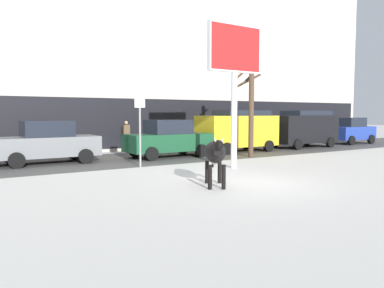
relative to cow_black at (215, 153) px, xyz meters
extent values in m
plane|color=silver|center=(0.97, -0.37, -0.99)|extent=(120.00, 120.00, 0.00)
cube|color=#514F4C|center=(0.97, 7.74, -0.99)|extent=(60.00, 5.60, 0.01)
cube|color=beige|center=(0.97, 14.57, 5.51)|extent=(44.00, 6.00, 13.00)
cube|color=black|center=(0.97, 11.52, 0.61)|extent=(43.12, 0.10, 2.80)
ellipsoid|color=black|center=(0.04, 0.06, 0.03)|extent=(1.22, 1.51, 0.64)
cylinder|color=black|center=(-0.04, -0.46, -0.64)|extent=(0.12, 0.12, 0.70)
cylinder|color=black|center=(-0.38, -0.27, -0.64)|extent=(0.12, 0.12, 0.70)
cylinder|color=black|center=(0.45, 0.39, -0.64)|extent=(0.12, 0.12, 0.70)
cylinder|color=black|center=(0.11, 0.58, -0.64)|extent=(0.12, 0.12, 0.70)
cylinder|color=black|center=(-0.34, -0.59, 0.21)|extent=(0.46, 0.54, 0.44)
ellipsoid|color=black|center=(-0.45, -0.78, 0.31)|extent=(0.43, 0.50, 0.28)
cone|color=beige|center=(-0.33, -0.80, 0.47)|extent=(0.13, 0.11, 0.15)
cone|color=beige|center=(-0.52, -0.69, 0.47)|extent=(0.13, 0.11, 0.15)
cylinder|color=black|center=(0.36, 0.64, -0.22)|extent=(0.06, 0.06, 0.60)
ellipsoid|color=beige|center=(0.12, 0.21, -0.27)|extent=(0.35, 0.36, 0.20)
cylinder|color=silver|center=(2.88, 2.74, 0.91)|extent=(0.24, 0.24, 3.80)
cube|color=silver|center=(2.88, 2.74, 3.66)|extent=(2.53, 0.28, 1.82)
cube|color=red|center=(2.88, 2.71, 3.66)|extent=(2.40, 0.23, 1.70)
cube|color=slate|center=(-3.00, 8.09, -0.25)|extent=(4.21, 1.78, 0.84)
cube|color=#1E232D|center=(-3.00, 8.09, 0.51)|extent=(2.01, 1.56, 0.68)
cylinder|color=black|center=(-1.64, 8.98, -0.67)|extent=(0.64, 0.22, 0.64)
cylinder|color=black|center=(-1.63, 7.22, -0.67)|extent=(0.64, 0.22, 0.64)
cylinder|color=black|center=(-4.37, 8.96, -0.67)|extent=(0.64, 0.22, 0.64)
cylinder|color=black|center=(-4.36, 7.20, -0.67)|extent=(0.64, 0.22, 0.64)
cube|color=#194C2D|center=(2.55, 7.45, -0.25)|extent=(4.21, 1.78, 0.84)
cube|color=#1E232D|center=(2.55, 7.45, 0.51)|extent=(2.01, 1.56, 0.68)
cylinder|color=black|center=(3.91, 8.34, -0.67)|extent=(0.64, 0.22, 0.64)
cylinder|color=black|center=(3.92, 6.58, -0.67)|extent=(0.64, 0.22, 0.64)
cylinder|color=black|center=(1.18, 8.33, -0.67)|extent=(0.64, 0.22, 0.64)
cylinder|color=black|center=(1.19, 6.57, -0.67)|extent=(0.64, 0.22, 0.64)
cube|color=gold|center=(7.17, 7.81, 0.18)|extent=(4.61, 1.93, 1.70)
cube|color=#1E232D|center=(7.47, 7.81, 1.18)|extent=(3.01, 1.69, 0.30)
cylinder|color=black|center=(8.66, 8.77, -0.67)|extent=(0.64, 0.22, 0.64)
cylinder|color=black|center=(8.67, 6.87, -0.67)|extent=(0.64, 0.22, 0.64)
cylinder|color=black|center=(5.67, 8.75, -0.67)|extent=(0.64, 0.22, 0.64)
cylinder|color=black|center=(5.68, 6.85, -0.67)|extent=(0.64, 0.22, 0.64)
cube|color=black|center=(12.42, 7.74, 0.18)|extent=(4.61, 1.93, 1.70)
cube|color=#1E232D|center=(12.72, 7.74, 1.18)|extent=(3.01, 1.69, 0.30)
cylinder|color=black|center=(13.91, 8.70, -0.67)|extent=(0.64, 0.22, 0.64)
cylinder|color=black|center=(13.92, 6.80, -0.67)|extent=(0.64, 0.22, 0.64)
cylinder|color=black|center=(10.92, 8.68, -0.67)|extent=(0.64, 0.22, 0.64)
cylinder|color=black|center=(10.93, 6.78, -0.67)|extent=(0.64, 0.22, 0.64)
cube|color=#233D9E|center=(17.66, 7.99, -0.22)|extent=(3.51, 1.72, 0.90)
cube|color=#1E232D|center=(17.51, 7.99, 0.55)|extent=(1.81, 1.51, 0.64)
cylinder|color=black|center=(18.79, 8.84, -0.67)|extent=(0.64, 0.22, 0.64)
cylinder|color=black|center=(18.80, 7.14, -0.67)|extent=(0.64, 0.22, 0.64)
cylinder|color=black|center=(16.52, 8.83, -0.67)|extent=(0.64, 0.22, 0.64)
cylinder|color=black|center=(16.53, 7.13, -0.67)|extent=(0.64, 0.22, 0.64)
cylinder|color=#282833|center=(9.30, 11.09, -0.55)|extent=(0.24, 0.24, 0.88)
cube|color=#386B42|center=(9.30, 11.09, 0.21)|extent=(0.36, 0.22, 0.64)
sphere|color=#9E7051|center=(9.30, 11.09, 0.64)|extent=(0.20, 0.20, 0.20)
cylinder|color=#282833|center=(1.88, 11.09, -0.55)|extent=(0.24, 0.24, 0.88)
cube|color=brown|center=(1.88, 11.09, 0.21)|extent=(0.36, 0.22, 0.64)
sphere|color=tan|center=(1.88, 11.09, 0.64)|extent=(0.20, 0.20, 0.20)
cylinder|color=#4C3828|center=(6.03, 5.34, 1.49)|extent=(0.25, 0.25, 4.96)
cylinder|color=#4C3828|center=(6.30, 5.90, 2.80)|extent=(1.21, 0.67, 0.73)
cylinder|color=#4C3828|center=(5.89, 5.98, 3.11)|extent=(1.35, 0.41, 0.87)
cylinder|color=#4C3828|center=(6.20, 5.67, 2.97)|extent=(0.77, 0.48, 0.77)
cylinder|color=gray|center=(-0.14, 4.91, 0.21)|extent=(0.08, 0.08, 2.40)
cube|color=silver|center=(-0.14, 4.91, 1.61)|extent=(0.44, 0.04, 0.44)
camera|label=1|loc=(-6.62, -9.14, 1.16)|focal=36.20mm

